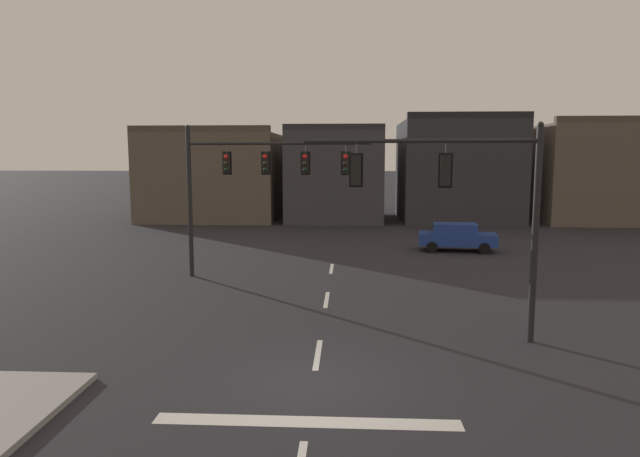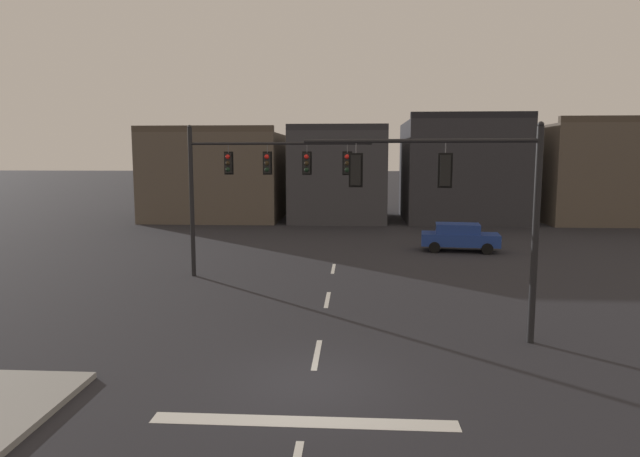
# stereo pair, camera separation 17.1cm
# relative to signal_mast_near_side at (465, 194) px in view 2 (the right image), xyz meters

# --- Properties ---
(ground_plane) EXTENTS (400.00, 400.00, 0.00)m
(ground_plane) POSITION_rel_signal_mast_near_side_xyz_m (-4.24, -3.60, -4.37)
(ground_plane) COLOR #232328
(stop_bar_paint) EXTENTS (6.40, 0.50, 0.01)m
(stop_bar_paint) POSITION_rel_signal_mast_near_side_xyz_m (-4.24, -5.60, -4.36)
(stop_bar_paint) COLOR silver
(stop_bar_paint) RESTS_ON ground
(lane_centreline) EXTENTS (0.16, 26.40, 0.01)m
(lane_centreline) POSITION_rel_signal_mast_near_side_xyz_m (-4.24, -1.60, -4.36)
(lane_centreline) COLOR silver
(lane_centreline) RESTS_ON ground
(signal_mast_near_side) EXTENTS (6.86, 0.80, 6.45)m
(signal_mast_near_side) POSITION_rel_signal_mast_near_side_xyz_m (0.00, 0.00, 0.00)
(signal_mast_near_side) COLOR black
(signal_mast_near_side) RESTS_ON ground
(signal_mast_far_side) EXTENTS (8.22, 0.86, 6.87)m
(signal_mast_far_side) POSITION_rel_signal_mast_near_side_xyz_m (-7.76, 8.15, 0.34)
(signal_mast_far_side) COLOR black
(signal_mast_far_side) RESTS_ON ground
(car_lot_nearside) EXTENTS (4.60, 2.33, 1.61)m
(car_lot_nearside) POSITION_rel_signal_mast_near_side_xyz_m (2.86, 15.98, -3.51)
(car_lot_nearside) COLOR navy
(car_lot_nearside) RESTS_ON ground
(building_row) EXTENTS (55.69, 13.04, 9.90)m
(building_row) POSITION_rel_signal_mast_near_side_xyz_m (7.81, 33.05, -0.24)
(building_row) COLOR brown
(building_row) RESTS_ON ground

